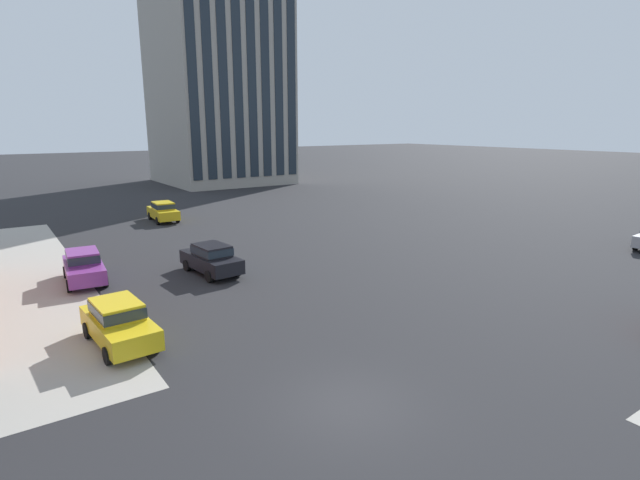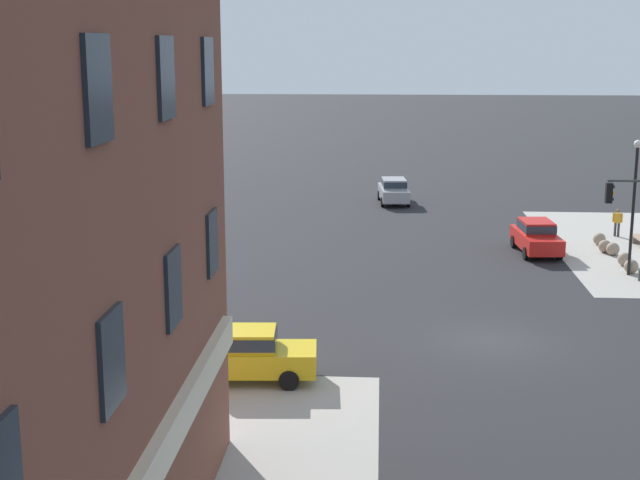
# 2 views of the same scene
# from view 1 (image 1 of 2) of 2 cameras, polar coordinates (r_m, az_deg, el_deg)

# --- Properties ---
(ground_plane) EXTENTS (320.00, 320.00, 0.00)m
(ground_plane) POSITION_cam_1_polar(r_m,az_deg,el_deg) (15.32, 3.22, -18.65)
(ground_plane) COLOR #262628
(car_main_southbound_near) EXTENTS (2.16, 4.53, 1.68)m
(car_main_southbound_near) POSITION_cam_1_polar(r_m,az_deg,el_deg) (28.67, -25.72, -2.66)
(car_main_southbound_near) COLOR #7A3389
(car_main_southbound_near) RESTS_ON ground
(car_cross_eastbound) EXTENTS (2.17, 4.53, 1.68)m
(car_cross_eastbound) POSITION_cam_1_polar(r_m,az_deg,el_deg) (27.94, -12.48, -2.03)
(car_cross_eastbound) COLOR black
(car_cross_eastbound) RESTS_ON ground
(car_cross_westbound) EXTENTS (2.05, 4.48, 1.68)m
(car_cross_westbound) POSITION_cam_1_polar(r_m,az_deg,el_deg) (44.61, -17.72, 3.26)
(car_cross_westbound) COLOR gold
(car_cross_westbound) RESTS_ON ground
(car_parked_curb) EXTENTS (2.11, 4.50, 1.68)m
(car_parked_curb) POSITION_cam_1_polar(r_m,az_deg,el_deg) (20.14, -22.31, -8.70)
(car_parked_curb) COLOR gold
(car_parked_curb) RESTS_ON ground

